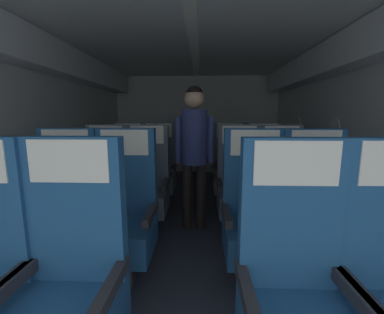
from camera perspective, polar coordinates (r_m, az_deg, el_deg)
ground at (r=2.93m, az=0.03°, el=-16.81°), size 3.90×6.41×0.02m
fuselage_shell at (r=2.93m, az=0.27°, el=15.41°), size 3.78×6.06×2.22m
seat_a_left_aisle at (r=1.41m, az=-26.70°, el=-25.69°), size 0.50×0.47×1.19m
seat_a_right_window at (r=1.33m, az=22.81°, el=-27.83°), size 0.50×0.47×1.19m
seat_b_left_window at (r=2.26m, az=-27.30°, el=-12.10°), size 0.50×0.47×1.19m
seat_b_left_aisle at (r=2.06m, az=-15.42°, el=-13.41°), size 0.50×0.47×1.19m
seat_b_right_aisle at (r=2.15m, az=26.65°, el=-13.09°), size 0.50×0.47×1.19m
seat_b_right_window at (r=2.03m, az=14.24°, el=-13.76°), size 0.50×0.47×1.19m
seat_c_left_window at (r=2.96m, az=-19.37°, el=-6.55°), size 0.50×0.47×1.19m
seat_c_left_aisle at (r=2.81m, az=-10.45°, el=-6.98°), size 0.50×0.47×1.19m
seat_c_right_aisle at (r=2.90m, az=20.00°, el=-6.91°), size 0.50×0.47×1.19m
seat_c_right_window at (r=2.79m, az=10.83°, el=-7.10°), size 0.50×0.47×1.19m
seat_d_left_window at (r=3.73m, az=-14.69°, el=-3.06°), size 0.50×0.47×1.19m
seat_d_left_aisle at (r=3.61m, az=-7.75°, el=-3.23°), size 0.50×0.47×1.19m
seat_d_right_aisle at (r=3.66m, az=16.19°, el=-3.37°), size 0.50×0.47×1.19m
seat_d_right_window at (r=3.59m, az=8.72°, el=-3.35°), size 0.50×0.47×1.19m
flight_attendant at (r=2.72m, az=0.54°, el=3.27°), size 0.43×0.28×1.61m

